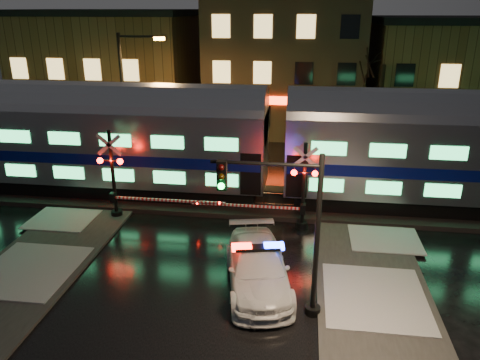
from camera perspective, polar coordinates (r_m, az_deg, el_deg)
name	(u,v)px	position (r m, az deg, el deg)	size (l,w,h in m)	color
ground	(210,247)	(20.29, -3.71, -8.15)	(120.00, 120.00, 0.00)	black
ballast	(228,200)	(24.67, -1.43, -2.43)	(90.00, 4.20, 0.24)	black
sidewalk_right	(388,358)	(15.19, 17.60, -19.98)	(4.00, 20.00, 0.12)	#2D2D2D
building_left	(112,71)	(43.16, -15.38, 12.75)	(14.00, 10.00, 9.00)	brown
building_mid	(285,58)	(40.18, 5.56, 14.64)	(12.00, 11.00, 11.50)	brown
building_right	(449,80)	(41.39, 24.08, 11.09)	(12.00, 10.00, 8.50)	brown
train	(276,142)	(23.34, 4.45, 4.67)	(51.00, 3.12, 5.92)	black
police_car	(258,267)	(17.28, 2.15, -10.61)	(3.21, 5.67, 1.72)	white
crossing_signal_right	(295,194)	(21.30, 6.77, -1.76)	(5.81, 0.66, 4.11)	black
crossing_signal_left	(120,183)	(22.90, -14.41, -0.41)	(6.15, 0.67, 4.35)	black
traffic_light	(289,233)	(14.90, 6.02, -6.43)	(3.62, 0.67, 5.60)	black
streetlight	(128,95)	(28.81, -13.50, 10.05)	(2.78, 0.29, 8.32)	black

